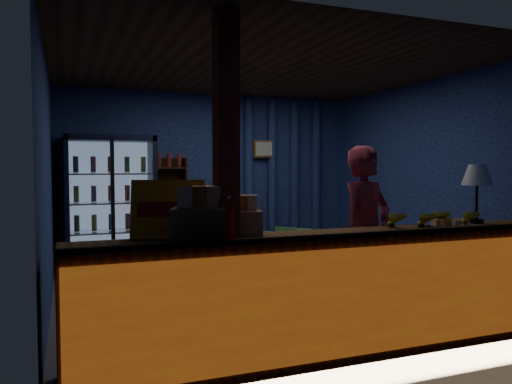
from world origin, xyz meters
TOP-DOWN VIEW (x-y plane):
  - ground at (0.00, 0.00)m, footprint 4.60×4.60m
  - room_walls at (0.00, 0.00)m, footprint 4.60×4.60m
  - counter at (0.00, -1.91)m, footprint 4.40×0.57m
  - support_post at (-1.05, -1.90)m, footprint 0.16×0.16m
  - beverage_cooler at (-1.55, 1.92)m, footprint 1.20×0.62m
  - bottle_shelf at (-0.70, 2.06)m, footprint 0.50×0.28m
  - curtain_folds at (1.00, 2.14)m, footprint 1.74×0.14m
  - framed_picture at (0.85, 2.10)m, footprint 0.36×0.04m
  - shopkeeper at (0.52, -1.32)m, footprint 0.71×0.57m
  - green_chair at (0.86, 1.30)m, footprint 0.87×0.87m
  - side_table at (0.21, 1.45)m, footprint 0.61×0.46m
  - yellow_sign at (-1.44, -1.70)m, footprint 0.54×0.28m
  - soda_bottles at (-1.14, -1.92)m, footprint 0.26×0.18m
  - snack_box_left at (-1.26, -1.95)m, footprint 0.44×0.40m
  - snack_box_centre at (-0.87, -1.73)m, footprint 0.34×0.30m
  - pastry_tray at (0.98, -1.86)m, footprint 0.42×0.42m
  - banana_bunches at (0.85, -1.82)m, footprint 0.92×0.27m
  - table_lamp at (1.41, -1.77)m, footprint 0.28×0.28m

SIDE VIEW (x-z plane):
  - ground at x=0.00m, z-range 0.00..0.00m
  - side_table at x=0.21m, z-range -0.05..0.59m
  - green_chair at x=0.86m, z-range 0.00..0.57m
  - counter at x=0.00m, z-range -0.02..0.97m
  - bottle_shelf at x=-0.70m, z-range -0.01..1.59m
  - shopkeeper at x=0.52m, z-range 0.00..1.67m
  - beverage_cooler at x=-1.55m, z-range -0.02..1.88m
  - pastry_tray at x=0.98m, z-range 0.94..1.01m
  - banana_bunches at x=0.85m, z-range 0.95..1.10m
  - snack_box_centre at x=-0.87m, z-range 0.91..1.21m
  - soda_bottles at x=-1.14m, z-range 0.92..1.24m
  - snack_box_left at x=-1.26m, z-range 0.89..1.28m
  - yellow_sign at x=-1.44m, z-range 0.95..1.38m
  - support_post at x=-1.05m, z-range 0.00..2.60m
  - curtain_folds at x=1.00m, z-range 0.05..2.55m
  - table_lamp at x=1.41m, z-range 1.10..1.65m
  - room_walls at x=0.00m, z-range -0.73..3.87m
  - framed_picture at x=0.85m, z-range 1.61..1.89m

